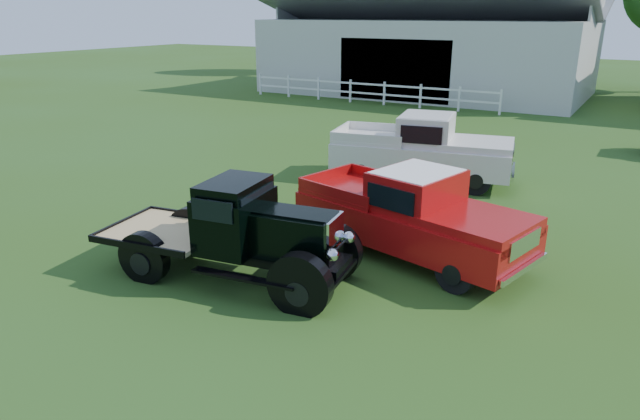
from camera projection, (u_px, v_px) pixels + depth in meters
The scene contains 7 objects.
ground at pixel (277, 281), 10.33m from camera, with size 120.00×120.00×0.00m, color #2B4811.
shed_left at pixel (428, 44), 33.92m from camera, with size 18.80×10.20×5.60m, color #A4A698, non-canonical shape.
fence_rail at pixel (367, 92), 30.24m from camera, with size 14.20×0.16×1.20m, color white, non-canonical shape.
tree_a at pixel (327, 3), 44.09m from camera, with size 6.30×6.30×10.50m, color #29521D, non-canonical shape.
vintage_flatbed at pixel (232, 230), 10.21m from camera, with size 4.69×1.86×1.86m, color black, non-canonical shape.
red_pickup at pixel (411, 213), 11.20m from camera, with size 4.89×1.88×1.78m, color #9F0E0E, non-canonical shape.
white_pickup at pixel (422, 149), 16.18m from camera, with size 5.14×1.99×1.89m, color silver, non-canonical shape.
Camera 1 is at (5.42, -7.63, 4.62)m, focal length 32.00 mm.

